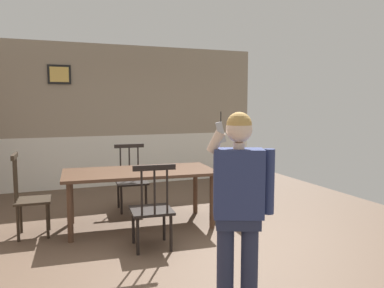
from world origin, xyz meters
name	(u,v)px	position (x,y,z in m)	size (l,w,h in m)	color
ground_plane	(170,239)	(0.00, 0.00, 0.00)	(7.65, 7.65, 0.00)	brown
room_back_partition	(118,118)	(0.00, 3.48, 1.38)	(5.97, 0.17, 2.87)	gray
dining_table	(140,176)	(-0.22, 0.64, 0.69)	(2.10, 1.11, 0.77)	#4C3323
chair_near_window	(235,186)	(1.18, 0.53, 0.47)	(0.45, 0.45, 1.01)	#513823
chair_by_doorway	(152,208)	(-0.29, -0.23, 0.48)	(0.51, 0.51, 1.01)	black
chair_at_table_head	(30,198)	(-1.62, 0.74, 0.50)	(0.44, 0.44, 1.06)	#2D2319
chair_opposite_corner	(131,179)	(-0.16, 1.51, 0.48)	(0.50, 0.50, 1.03)	black
person_figure	(239,199)	(0.02, -1.76, 0.92)	(0.53, 0.35, 1.62)	#282E49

